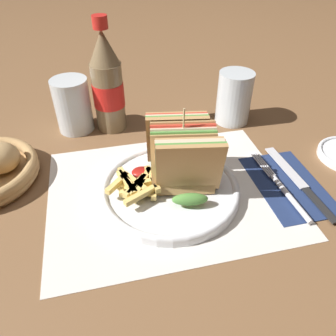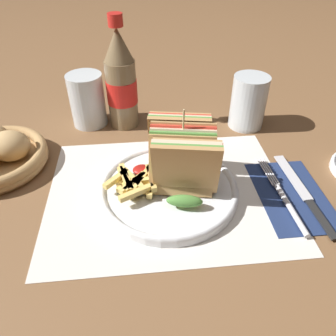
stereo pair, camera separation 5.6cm
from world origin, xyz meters
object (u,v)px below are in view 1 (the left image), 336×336
knife (299,182)px  glass_near (234,101)px  coke_bottle_near (108,85)px  club_sandwich (182,155)px  glass_far (74,109)px  plate_main (171,189)px  fork (284,190)px

knife → glass_near: size_ratio=1.81×
coke_bottle_near → knife: bearing=-41.8°
club_sandwich → glass_far: bearing=126.5°
plate_main → club_sandwich: club_sandwich is taller
fork → knife: (0.04, 0.02, -0.00)m
plate_main → glass_near: size_ratio=2.06×
fork → glass_far: glass_far is taller
coke_bottle_near → glass_far: (-0.08, 0.01, -0.05)m
plate_main → knife: 0.23m
knife → glass_far: (-0.38, 0.28, 0.04)m
knife → glass_near: glass_near is taller
plate_main → knife: plate_main is taller
plate_main → knife: (0.23, -0.03, -0.00)m
glass_far → glass_near: bearing=-7.3°
plate_main → glass_far: size_ratio=2.06×
club_sandwich → fork: size_ratio=0.88×
knife → glass_far: glass_far is taller
club_sandwich → knife: club_sandwich is taller
fork → coke_bottle_near: 0.40m
club_sandwich → fork: club_sandwich is taller
coke_bottle_near → glass_far: bearing=171.8°
coke_bottle_near → glass_near: bearing=-7.0°
coke_bottle_near → glass_near: coke_bottle_near is taller
plate_main → glass_far: (-0.15, 0.25, 0.04)m
knife → plate_main: bearing=170.2°
plate_main → glass_near: (0.20, 0.21, 0.04)m
coke_bottle_near → plate_main: bearing=-72.5°
club_sandwich → fork: 0.19m
fork → glass_near: glass_near is taller
glass_far → knife: bearing=-36.6°
plate_main → club_sandwich: 0.06m
coke_bottle_near → glass_near: size_ratio=2.05×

